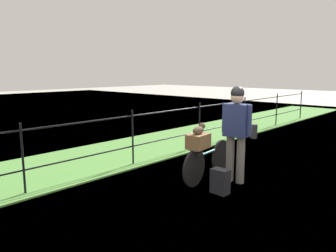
{
  "coord_description": "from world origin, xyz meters",
  "views": [
    {
      "loc": [
        -4.3,
        -2.6,
        1.93
      ],
      "look_at": [
        0.17,
        1.54,
        0.9
      ],
      "focal_mm": 34.75,
      "sensor_mm": 36.0,
      "label": 1
    }
  ],
  "objects": [
    {
      "name": "backpack_on_paving",
      "position": [
        -0.1,
        0.15,
        0.2
      ],
      "size": [
        0.18,
        0.28,
        0.4
      ],
      "primitive_type": "cube",
      "rotation": [
        0.0,
        0.0,
        4.7
      ],
      "color": "black",
      "rests_on": "ground"
    },
    {
      "name": "ground_plane",
      "position": [
        0.0,
        0.0,
        0.0
      ],
      "size": [
        60.0,
        60.0,
        0.0
      ],
      "primitive_type": "plane",
      "color": "#B2ADA3"
    },
    {
      "name": "terrier_dog",
      "position": [
        0.01,
        0.67,
        0.96
      ],
      "size": [
        0.32,
        0.17,
        0.18
      ],
      "color": "#4C3D2D",
      "rests_on": "wooden_crate"
    },
    {
      "name": "mooring_bollard",
      "position": [
        4.19,
        1.87,
        0.2
      ],
      "size": [
        0.2,
        0.2,
        0.41
      ],
      "primitive_type": "cylinder",
      "color": "#38383D",
      "rests_on": "ground"
    },
    {
      "name": "bicycle_main",
      "position": [
        0.32,
        0.7,
        0.34
      ],
      "size": [
        1.59,
        0.24,
        0.64
      ],
      "color": "black",
      "rests_on": "ground"
    },
    {
      "name": "iron_fence",
      "position": [
        0.0,
        2.37,
        0.67
      ],
      "size": [
        18.04,
        0.04,
        1.15
      ],
      "color": "black",
      "rests_on": "ground"
    },
    {
      "name": "cyclist_person",
      "position": [
        0.54,
        0.27,
        1.0
      ],
      "size": [
        0.3,
        0.54,
        1.68
      ],
      "color": "slate",
      "rests_on": "ground"
    },
    {
      "name": "wooden_crate",
      "position": [
        -0.02,
        0.67,
        0.76
      ],
      "size": [
        0.42,
        0.32,
        0.25
      ],
      "primitive_type": "cube",
      "rotation": [
        0.0,
        0.0,
        0.1
      ],
      "color": "brown",
      "rests_on": "bicycle_main"
    },
    {
      "name": "grass_strip",
      "position": [
        0.0,
        3.33,
        0.01
      ],
      "size": [
        27.0,
        2.4,
        0.03
      ],
      "primitive_type": "cube",
      "color": "#569342",
      "rests_on": "ground"
    }
  ]
}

